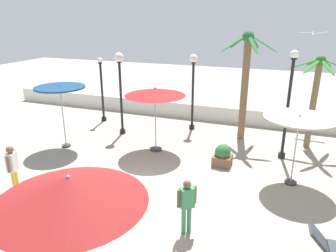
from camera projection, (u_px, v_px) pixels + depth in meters
ground_plane at (136, 195)px, 10.28m from camera, size 56.00×56.00×0.00m
boundary_wall at (203, 112)px, 17.64m from camera, size 25.20×0.30×0.84m
patio_umbrella_0 at (299, 122)px, 10.25m from camera, size 2.29×2.29×2.50m
patio_umbrella_2 at (70, 190)px, 5.89m from camera, size 2.95×2.95×2.73m
patio_umbrella_3 at (60, 91)px, 13.27m from camera, size 2.09×2.09×2.82m
patio_umbrella_4 at (155, 93)px, 12.91m from camera, size 2.50×2.50×2.77m
palm_tree_0 at (316, 89)px, 13.21m from camera, size 2.57×2.47×4.00m
palm_tree_1 at (246, 75)px, 14.09m from camera, size 2.33×2.48×4.91m
lamp_post_0 at (289, 100)px, 12.21m from camera, size 0.32×0.32×4.31m
lamp_post_1 at (120, 80)px, 14.83m from camera, size 0.43×0.43×3.92m
lamp_post_2 at (193, 82)px, 15.52m from camera, size 0.39×0.39×3.76m
lamp_post_3 at (102, 88)px, 17.00m from camera, size 0.28×0.28×3.45m
guest_1 at (187, 202)px, 8.20m from camera, size 0.43×0.42×1.56m
guest_2 at (13, 166)px, 10.01m from camera, size 0.35×0.53×1.67m
seagull_0 at (313, 33)px, 15.28m from camera, size 1.30×0.38×0.15m
planter at (222, 156)px, 12.22m from camera, size 0.70×0.70×0.85m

